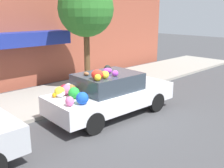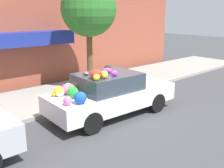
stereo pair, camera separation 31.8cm
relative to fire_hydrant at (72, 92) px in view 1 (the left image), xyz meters
The scene contains 6 objects.
ground_plane 1.66m from the fire_hydrant, 76.50° to the right, with size 60.00×60.00×0.00m, color #424244.
sidewalk_curb 1.27m from the fire_hydrant, 72.06° to the left, with size 24.00×3.20×0.12m.
building_facade 4.18m from the fire_hydrant, 84.46° to the left, with size 18.00×1.20×5.95m.
street_tree 3.40m from the fire_hydrant, 34.06° to the left, with size 2.21×2.21×4.35m.
fire_hydrant is the anchor object (origin of this frame).
art_car 1.68m from the fire_hydrant, 80.77° to the right, with size 4.30×1.84×1.67m.
Camera 1 is at (-5.54, -5.85, 3.21)m, focal length 42.00 mm.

